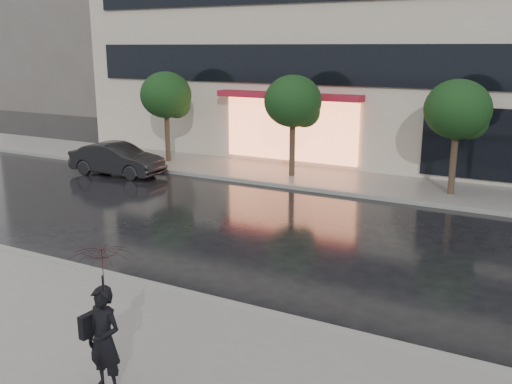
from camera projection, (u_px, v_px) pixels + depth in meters
The scene contains 11 objects.
ground at pixel (221, 283), 12.43m from camera, with size 120.00×120.00×0.00m, color black.
sidewalk_near at pixel (118, 347), 9.65m from camera, with size 60.00×4.50×0.12m, color slate.
sidewalk_far at pixel (368, 184), 21.12m from camera, with size 60.00×3.50×0.12m, color slate.
curb_near at pixel (194, 297), 11.56m from camera, with size 60.00×0.25×0.14m, color gray.
curb_far at pixel (352, 194), 19.63m from camera, with size 60.00×0.25×0.14m, color gray.
bg_building_left at pixel (97, 34), 46.07m from camera, with size 14.00×10.00×12.00m, color #59544F.
tree_far_west at pixel (167, 97), 24.39m from camera, with size 2.20×2.20×3.99m.
tree_mid_west at pixel (295, 103), 21.60m from camera, with size 2.20×2.20×3.99m.
tree_mid_east at pixel (460, 112), 18.80m from camera, with size 2.20×2.20×3.99m.
parked_car at pixel (117, 159), 22.73m from camera, with size 1.36×3.91×1.29m, color black.
pedestrian_with_umbrella at pixel (103, 300), 7.98m from camera, with size 0.91×0.92×2.25m.
Camera 1 is at (6.23, -9.76, 5.01)m, focal length 40.00 mm.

